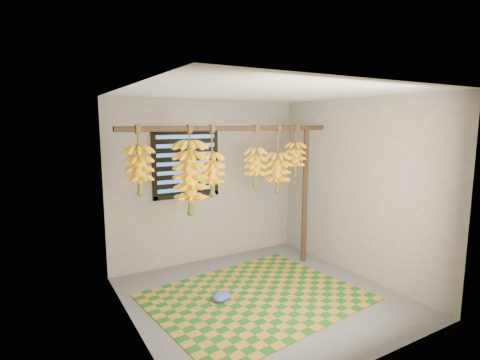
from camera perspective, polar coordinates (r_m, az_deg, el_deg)
floor at (r=4.71m, az=3.54°, el=-17.43°), size 3.00×3.00×0.01m
ceiling at (r=4.25m, az=3.85°, el=13.23°), size 3.00×3.00×0.01m
wall_back at (r=5.61m, az=-4.93°, el=-0.25°), size 3.00×0.01×2.40m
wall_left at (r=3.71m, az=-16.04°, el=-5.15°), size 0.01×3.00×2.40m
wall_right at (r=5.30m, az=17.32°, el=-1.14°), size 0.01×3.00×2.40m
window at (r=5.41m, az=-8.19°, el=2.56°), size 1.00×0.04×1.00m
hanging_pole at (r=4.83m, az=-0.91°, el=7.88°), size 3.00×0.06×0.06m
support_post at (r=5.62m, az=9.85°, el=-2.41°), size 0.08×0.08×2.00m
woven_mat at (r=4.70m, az=2.40°, el=-17.36°), size 2.59×2.17×0.01m
plastic_bag at (r=4.58m, az=-2.87°, el=-17.31°), size 0.29×0.26×0.10m
banana_bunch_a at (r=4.39m, az=-15.10°, el=1.48°), size 0.31×0.31×0.80m
banana_bunch_b at (r=4.61m, az=-7.58°, el=0.33°), size 0.40×0.40×1.10m
banana_bunch_c at (r=4.72m, az=-4.23°, el=0.89°), size 0.29×0.29×0.90m
banana_bunch_d at (r=5.03m, az=2.38°, el=1.99°), size 0.30×0.30×0.84m
banana_bunch_e at (r=5.25m, az=5.72°, el=1.16°), size 0.36×0.36×0.95m
banana_bunch_f at (r=5.42m, az=8.42°, el=3.19°), size 0.29×0.29×0.74m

